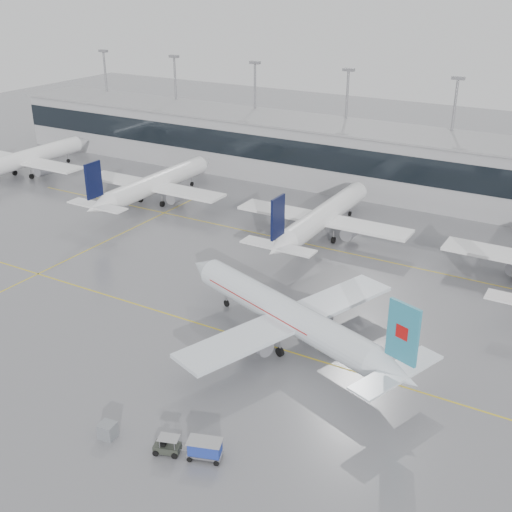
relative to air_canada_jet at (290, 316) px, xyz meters
The scene contains 15 objects.
ground 11.47m from the air_canada_jet, behind, with size 320.00×320.00×0.00m, color slate.
taxi_line_main 11.47m from the air_canada_jet, behind, with size 120.00×0.25×0.01m, color gold.
taxi_line_north 30.71m from the air_canada_jet, 110.60° to the left, with size 120.00×0.25×0.01m, color gold.
taxi_line_cross 43.08m from the air_canada_jet, 161.63° to the left, with size 0.25×60.00×0.01m, color gold.
terminal 61.51m from the air_canada_jet, 100.05° to the left, with size 180.00×15.00×12.00m, color #9A9A9D.
terminal_glass 54.17m from the air_canada_jet, 101.44° to the left, with size 180.00×0.20×5.00m, color black.
terminal_roof 62.04m from the air_canada_jet, 100.05° to the left, with size 182.00×16.00×0.40m, color gray.
light_masts 68.06m from the air_canada_jet, 99.16° to the left, with size 156.40×1.00×22.60m.
air_canada_jet is the anchor object (origin of this frame).
parked_jet_a 86.91m from the air_canada_jet, 158.25° to the left, with size 29.64×36.96×11.72m.
parked_jet_b 55.93m from the air_canada_jet, 144.84° to the left, with size 29.64×36.96×11.72m.
parked_jet_c 33.95m from the air_canada_jet, 108.41° to the left, with size 29.64×36.96×11.72m.
baggage_tug 22.58m from the air_canada_jet, 92.46° to the right, with size 3.67×2.21×1.76m.
baggage_cart 21.47m from the air_canada_jet, 83.40° to the right, with size 3.50×2.64×1.93m.
gse_unit 24.70m from the air_canada_jet, 106.97° to the right, with size 1.53×1.42×1.53m, color slate.
Camera 1 is at (40.30, -56.94, 40.56)m, focal length 45.00 mm.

